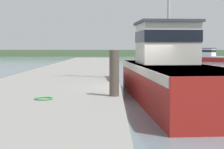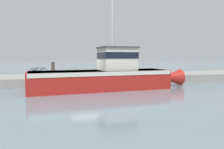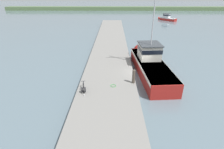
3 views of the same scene
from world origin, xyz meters
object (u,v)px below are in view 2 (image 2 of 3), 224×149
bicycle_touring (37,71)px  mooring_post (53,70)px  water_bottle_by_bike (28,74)px  fishing_boat_main (108,75)px

bicycle_touring → mooring_post: mooring_post is taller
water_bottle_by_bike → fishing_boat_main: bearing=44.0°
fishing_boat_main → water_bottle_by_bike: bearing=-140.1°
bicycle_touring → mooring_post: size_ratio=1.17×
water_bottle_by_bike → bicycle_touring: bearing=102.8°
mooring_post → water_bottle_by_bike: mooring_post is taller
bicycle_touring → water_bottle_by_bike: (0.21, -0.94, -0.26)m
fishing_boat_main → bicycle_touring: (-7.59, -6.19, -0.09)m
bicycle_touring → mooring_post: 5.32m
fishing_boat_main → water_bottle_by_bike: size_ratio=75.71×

